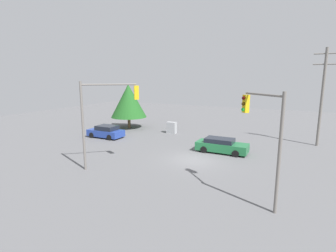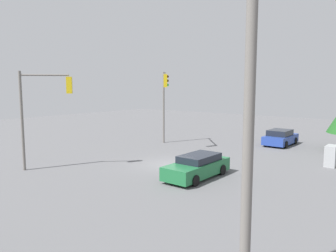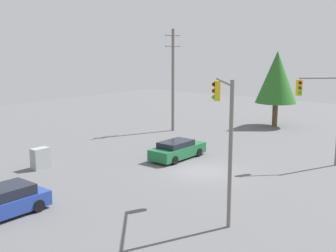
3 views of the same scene
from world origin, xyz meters
name	(u,v)px [view 1 (image 1 of 3)]	position (x,y,z in m)	size (l,w,h in m)	color
ground_plane	(194,160)	(0.00, 0.00, 0.00)	(80.00, 80.00, 0.00)	#5B5B5E
sedan_blue	(106,132)	(-12.13, 3.12, 0.68)	(4.13, 2.07, 1.42)	#233D93
sedan_green	(221,146)	(1.49, 3.16, 0.66)	(4.70, 1.92, 1.34)	#1E6638
traffic_signal_main	(104,109)	(-5.31, -4.92, 4.55)	(3.31, 3.00, 6.64)	slate
traffic_signal_cross	(265,128)	(6.11, -5.58, 4.25)	(2.46, 2.35, 6.27)	slate
utility_pole_tall	(322,95)	(9.57, 10.04, 5.16)	(2.20, 0.28, 9.74)	slate
electrical_cabinet	(172,128)	(-6.38, 8.65, 0.70)	(1.18, 0.68, 1.41)	#9EA0A3
tree_corner	(129,101)	(-13.12, 9.15, 3.73)	(4.81, 4.81, 5.96)	brown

